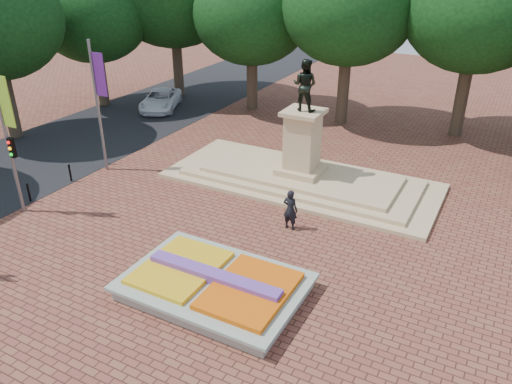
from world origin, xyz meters
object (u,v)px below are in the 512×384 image
at_px(flower_bed, 215,285).
at_px(pedestrian, 290,210).
at_px(van, 161,100).
at_px(monument, 301,167).

distance_m(flower_bed, pedestrian, 5.47).
bearing_deg(van, monument, -49.97).
relative_size(monument, van, 2.73).
height_order(van, pedestrian, pedestrian).
bearing_deg(van, flower_bed, -71.82).
distance_m(monument, van, 16.13).
height_order(flower_bed, pedestrian, pedestrian).
bearing_deg(monument, flower_bed, -84.13).
relative_size(van, pedestrian, 2.76).
relative_size(flower_bed, van, 1.23).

